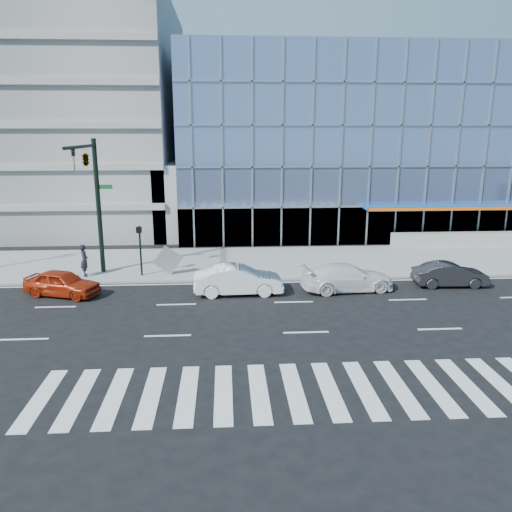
# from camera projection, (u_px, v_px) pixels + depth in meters

# --- Properties ---
(ground) EXTENTS (160.00, 160.00, 0.00)m
(ground) POSITION_uv_depth(u_px,v_px,m) (294.00, 302.00, 25.65)
(ground) COLOR black
(ground) RESTS_ON ground
(sidewalk) EXTENTS (120.00, 8.00, 0.15)m
(sidewalk) POSITION_uv_depth(u_px,v_px,m) (277.00, 262.00, 33.38)
(sidewalk) COLOR gray
(sidewalk) RESTS_ON ground
(theatre_building) EXTENTS (42.00, 26.00, 15.00)m
(theatre_building) POSITION_uv_depth(u_px,v_px,m) (399.00, 142.00, 49.86)
(theatre_building) COLOR #6B82B3
(theatre_building) RESTS_ON ground
(parking_garage) EXTENTS (24.00, 24.00, 20.00)m
(parking_garage) POSITION_uv_depth(u_px,v_px,m) (49.00, 116.00, 47.19)
(parking_garage) COLOR gray
(parking_garage) RESTS_ON ground
(ramp_block) EXTENTS (6.00, 8.00, 6.00)m
(ramp_block) POSITION_uv_depth(u_px,v_px,m) (195.00, 199.00, 41.99)
(ramp_block) COLOR gray
(ramp_block) RESTS_ON ground
(tower_backdrop) EXTENTS (14.00, 14.00, 48.00)m
(tower_backdrop) POSITION_uv_depth(u_px,v_px,m) (68.00, 39.00, 85.80)
(tower_backdrop) COLOR gray
(tower_backdrop) RESTS_ON ground
(traffic_signal) EXTENTS (1.14, 5.74, 8.00)m
(traffic_signal) POSITION_uv_depth(u_px,v_px,m) (90.00, 175.00, 27.91)
(traffic_signal) COLOR black
(traffic_signal) RESTS_ON sidewalk
(ped_signal_post) EXTENTS (0.30, 0.33, 3.00)m
(ped_signal_post) POSITION_uv_depth(u_px,v_px,m) (140.00, 243.00, 29.40)
(ped_signal_post) COLOR black
(ped_signal_post) RESTS_ON sidewalk
(white_suv) EXTENTS (5.30, 2.63, 1.48)m
(white_suv) POSITION_uv_depth(u_px,v_px,m) (347.00, 277.00, 27.41)
(white_suv) COLOR white
(white_suv) RESTS_ON ground
(white_sedan) EXTENTS (4.79, 1.78, 1.57)m
(white_sedan) POSITION_uv_depth(u_px,v_px,m) (238.00, 280.00, 26.76)
(white_sedan) COLOR white
(white_sedan) RESTS_ON ground
(dark_sedan) EXTENTS (4.14, 1.56, 1.35)m
(dark_sedan) POSITION_uv_depth(u_px,v_px,m) (450.00, 275.00, 28.17)
(dark_sedan) COLOR black
(dark_sedan) RESTS_ON ground
(red_sedan) EXTENTS (4.38, 2.84, 1.39)m
(red_sedan) POSITION_uv_depth(u_px,v_px,m) (62.00, 283.00, 26.52)
(red_sedan) COLOR #A9270D
(red_sedan) RESTS_ON ground
(pedestrian) EXTENTS (0.66, 0.81, 1.92)m
(pedestrian) POSITION_uv_depth(u_px,v_px,m) (84.00, 260.00, 29.55)
(pedestrian) COLOR black
(pedestrian) RESTS_ON sidewalk
(tilted_panel) EXTENTS (1.81, 0.23, 1.81)m
(tilted_panel) POSITION_uv_depth(u_px,v_px,m) (168.00, 260.00, 29.81)
(tilted_panel) COLOR gray
(tilted_panel) RESTS_ON sidewalk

